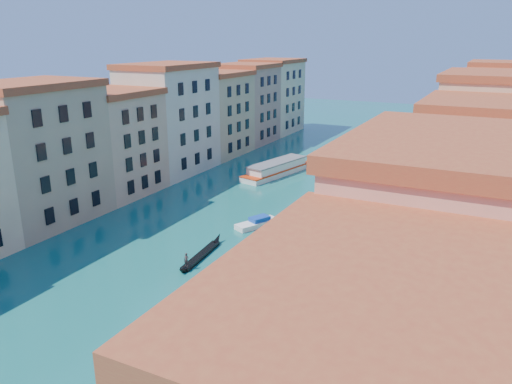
# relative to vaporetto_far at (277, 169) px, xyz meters

# --- Properties ---
(left_bank_palazzos) EXTENTS (12.80, 128.40, 21.00)m
(left_bank_palazzos) POSITION_rel_vaporetto_far_xyz_m (-19.96, -13.18, 8.51)
(left_bank_palazzos) COLOR beige
(left_bank_palazzos) RESTS_ON ground
(right_bank_palazzos) EXTENTS (12.80, 128.40, 21.00)m
(right_bank_palazzos) POSITION_rel_vaporetto_far_xyz_m (36.04, -12.86, 8.55)
(right_bank_palazzos) COLOR brown
(right_bank_palazzos) RESTS_ON ground
(quay) EXTENTS (4.00, 140.00, 1.00)m
(quay) POSITION_rel_vaporetto_far_xyz_m (28.04, -12.86, -0.70)
(quay) COLOR #A49985
(quay) RESTS_ON ground
(restaurant_awnings) EXTENTS (3.20, 44.55, 3.12)m
(restaurant_awnings) POSITION_rel_vaporetto_far_xyz_m (28.23, -54.85, 1.79)
(restaurant_awnings) COLOR maroon
(restaurant_awnings) RESTS_ON ground
(mooring_poles_right) EXTENTS (1.44, 54.24, 3.20)m
(mooring_poles_right) POSITION_rel_vaporetto_far_xyz_m (25.14, -49.06, 0.10)
(mooring_poles_right) COLOR brown
(mooring_poles_right) RESTS_ON ground
(vaporetto_far) EXTENTS (7.93, 18.37, 2.66)m
(vaporetto_far) POSITION_rel_vaporetto_far_xyz_m (0.00, 0.00, 0.00)
(vaporetto_far) COLOR silver
(vaporetto_far) RESTS_ON ground
(gondola_fore) EXTENTS (1.97, 11.37, 2.27)m
(gondola_fore) POSITION_rel_vaporetto_far_xyz_m (7.38, -39.09, -0.82)
(gondola_fore) COLOR black
(gondola_fore) RESTS_ON ground
(gondola_right) EXTENTS (2.24, 12.89, 2.57)m
(gondola_right) POSITION_rel_vaporetto_far_xyz_m (22.02, -57.76, -0.71)
(gondola_right) COLOR black
(gondola_right) RESTS_ON ground
(gondola_far) EXTENTS (2.96, 13.00, 1.85)m
(gondola_far) POSITION_rel_vaporetto_far_xyz_m (13.38, -15.57, -0.82)
(gondola_far) COLOR black
(gondola_far) RESTS_ON ground
(motorboat_mid) EXTENTS (4.70, 6.74, 1.35)m
(motorboat_mid) POSITION_rel_vaporetto_far_xyz_m (8.93, -26.67, -0.68)
(motorboat_mid) COLOR silver
(motorboat_mid) RESTS_ON ground
(motorboat_far) EXTENTS (4.17, 7.05, 1.39)m
(motorboat_far) POSITION_rel_vaporetto_far_xyz_m (9.39, 17.16, -0.66)
(motorboat_far) COLOR white
(motorboat_far) RESTS_ON ground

